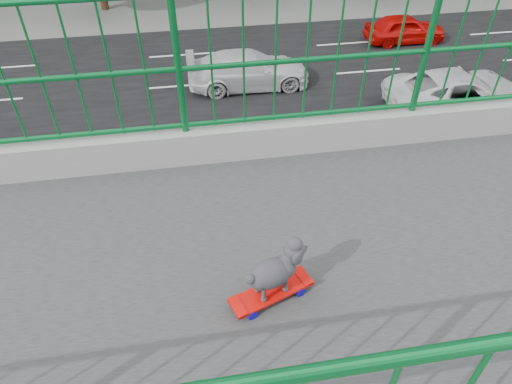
{
  "coord_description": "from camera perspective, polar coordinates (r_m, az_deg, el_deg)",
  "views": [
    {
      "loc": [
        1.93,
        0.04,
        9.47
      ],
      "look_at": [
        -0.72,
        0.48,
        7.13
      ],
      "focal_mm": 32.75,
      "sensor_mm": 36.0,
      "label": 1
    }
  ],
  "objects": [
    {
      "name": "car_2",
      "position": [
        19.59,
        23.46,
        11.15
      ],
      "size": [
        2.53,
        5.49,
        1.52
      ],
      "primitive_type": "imported",
      "rotation": [
        0.0,
        0.0,
        3.14
      ],
      "color": "silver",
      "rests_on": "ground"
    },
    {
      "name": "railing",
      "position": [
        2.97,
        -7.03,
        -8.8
      ],
      "size": [
        3.0,
        24.0,
        1.42
      ],
      "color": "gray",
      "rests_on": "footbridge"
    },
    {
      "name": "car_6",
      "position": [
        14.19,
        -6.19,
        2.42
      ],
      "size": [
        2.25,
        4.89,
        1.36
      ],
      "primitive_type": "imported",
      "color": "red",
      "rests_on": "ground"
    },
    {
      "name": "skateboard",
      "position": [
        3.01,
        1.87,
        -12.18
      ],
      "size": [
        0.34,
        0.57,
        0.07
      ],
      "rotation": [
        0.0,
        0.0,
        0.35
      ],
      "color": "red",
      "rests_on": "footbridge"
    },
    {
      "name": "road",
      "position": [
        17.67,
        -8.16,
        8.19
      ],
      "size": [
        18.0,
        90.0,
        0.02
      ],
      "primitive_type": "cube",
      "color": "black",
      "rests_on": "ground"
    },
    {
      "name": "car_3",
      "position": [
        19.76,
        -0.91,
        14.72
      ],
      "size": [
        2.03,
        4.99,
        1.45
      ],
      "primitive_type": "imported",
      "rotation": [
        0.0,
        0.0,
        3.14
      ],
      "color": "silver",
      "rests_on": "ground"
    },
    {
      "name": "poodle",
      "position": [
        2.86,
        2.36,
        -9.49
      ],
      "size": [
        0.26,
        0.41,
        0.36
      ],
      "rotation": [
        0.0,
        0.0,
        0.35
      ],
      "color": "#29272B",
      "rests_on": "skateboard"
    },
    {
      "name": "car_4",
      "position": [
        24.96,
        17.73,
        18.48
      ],
      "size": [
        1.55,
        3.85,
        1.31
      ],
      "primitive_type": "imported",
      "rotation": [
        0.0,
        0.0,
        3.14
      ],
      "color": "red",
      "rests_on": "ground"
    },
    {
      "name": "car_5",
      "position": [
        13.84,
        24.72,
        -3.04
      ],
      "size": [
        1.43,
        4.11,
        1.36
      ],
      "primitive_type": "imported",
      "color": "black",
      "rests_on": "ground"
    }
  ]
}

